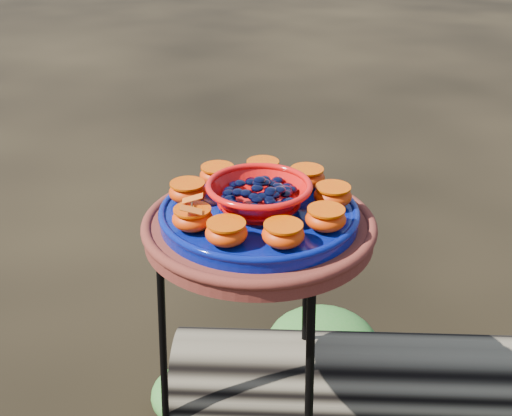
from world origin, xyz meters
The scene contains 17 objects.
plant_stand centered at (0.00, 0.00, 0.35)m, with size 0.44×0.44×0.70m, color black, non-canonical shape.
terracotta_saucer centered at (0.00, 0.00, 0.72)m, with size 0.44×0.44×0.04m, color #551C14.
cobalt_plate centered at (0.00, 0.00, 0.75)m, with size 0.37×0.37×0.02m, color #00033E.
red_bowl centered at (0.00, 0.00, 0.79)m, with size 0.19×0.19×0.05m, color red, non-canonical shape.
glass_gems centered at (0.00, 0.00, 0.82)m, with size 0.15×0.15×0.02m, color black, non-canonical shape.
orange_half_0 centered at (-0.06, -0.13, 0.78)m, with size 0.07×0.07×0.04m, color #BB4305.
orange_half_1 centered at (0.02, -0.14, 0.78)m, with size 0.07×0.07×0.04m, color #BB4305.
orange_half_2 centered at (0.11, -0.09, 0.78)m, with size 0.07×0.07×0.04m, color #BB4305.
orange_half_3 centered at (0.14, 0.00, 0.78)m, with size 0.07×0.07×0.04m, color #BB4305.
orange_half_4 centered at (0.11, 0.09, 0.78)m, with size 0.07×0.07×0.04m, color #BB4305.
orange_half_5 centered at (0.03, 0.14, 0.78)m, with size 0.07×0.07×0.04m, color #BB4305.
orange_half_6 centered at (-0.07, 0.12, 0.78)m, with size 0.07×0.07×0.04m, color #BB4305.
orange_half_7 centered at (-0.13, 0.05, 0.78)m, with size 0.07×0.07×0.04m, color #BB4305.
orange_half_8 centered at (-0.13, -0.05, 0.78)m, with size 0.07×0.07×0.04m, color #BB4305.
butterfly centered at (-0.06, -0.13, 0.81)m, with size 0.08×0.05×0.01m, color #DE5511, non-canonical shape.
foliage_left centered at (-0.29, 0.13, 0.06)m, with size 0.24×0.24×0.12m, color #266A1E.
foliage_back centered at (-0.08, 0.49, 0.08)m, with size 0.34×0.34×0.17m, color #266A1E.
Camera 1 is at (0.58, -0.91, 1.31)m, focal length 45.00 mm.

